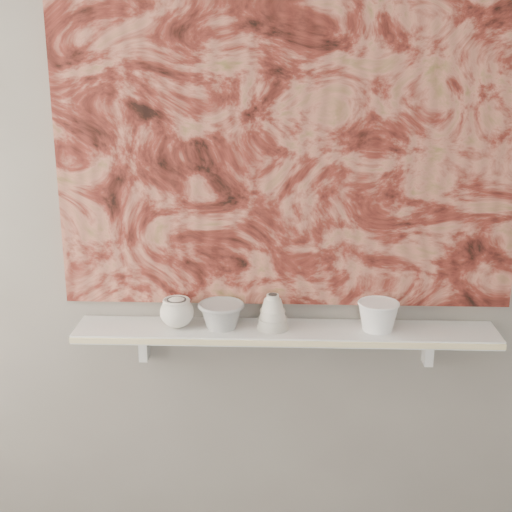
{
  "coord_description": "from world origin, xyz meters",
  "views": [
    {
      "loc": [
        -0.01,
        -0.69,
        1.84
      ],
      "look_at": [
        -0.1,
        1.49,
        1.19
      ],
      "focal_mm": 50.0,
      "sensor_mm": 36.0,
      "label": 1
    }
  ],
  "objects_px": {
    "bowl_grey": "(221,315)",
    "bell_vessel": "(273,311)",
    "bowl_white": "(378,316)",
    "shelf": "(285,332)",
    "cup_cream": "(177,312)",
    "painting": "(288,141)"
  },
  "relations": [
    {
      "from": "shelf",
      "to": "cup_cream",
      "type": "distance_m",
      "value": 0.37
    },
    {
      "from": "bell_vessel",
      "to": "shelf",
      "type": "bearing_deg",
      "value": 0.0
    },
    {
      "from": "shelf",
      "to": "painting",
      "type": "xyz_separation_m",
      "value": [
        0.0,
        0.08,
        0.62
      ]
    },
    {
      "from": "bell_vessel",
      "to": "cup_cream",
      "type": "bearing_deg",
      "value": 180.0
    },
    {
      "from": "shelf",
      "to": "bowl_grey",
      "type": "distance_m",
      "value": 0.22
    },
    {
      "from": "shelf",
      "to": "bowl_white",
      "type": "bearing_deg",
      "value": 0.0
    },
    {
      "from": "cup_cream",
      "to": "shelf",
      "type": "bearing_deg",
      "value": 0.0
    },
    {
      "from": "shelf",
      "to": "painting",
      "type": "height_order",
      "value": "painting"
    },
    {
      "from": "bowl_white",
      "to": "bell_vessel",
      "type": "bearing_deg",
      "value": 180.0
    },
    {
      "from": "cup_cream",
      "to": "bowl_white",
      "type": "bearing_deg",
      "value": 0.0
    },
    {
      "from": "shelf",
      "to": "bell_vessel",
      "type": "relative_size",
      "value": 11.76
    },
    {
      "from": "painting",
      "to": "bowl_grey",
      "type": "bearing_deg",
      "value": -159.3
    },
    {
      "from": "shelf",
      "to": "bowl_grey",
      "type": "height_order",
      "value": "bowl_grey"
    },
    {
      "from": "cup_cream",
      "to": "painting",
      "type": "bearing_deg",
      "value": 12.56
    },
    {
      "from": "shelf",
      "to": "bell_vessel",
      "type": "height_order",
      "value": "bell_vessel"
    },
    {
      "from": "shelf",
      "to": "bowl_white",
      "type": "xyz_separation_m",
      "value": [
        0.3,
        0.0,
        0.06
      ]
    },
    {
      "from": "painting",
      "to": "bell_vessel",
      "type": "distance_m",
      "value": 0.56
    },
    {
      "from": "bowl_grey",
      "to": "bell_vessel",
      "type": "xyz_separation_m",
      "value": [
        0.17,
        0.0,
        0.02
      ]
    },
    {
      "from": "shelf",
      "to": "bowl_grey",
      "type": "bearing_deg",
      "value": 180.0
    },
    {
      "from": "painting",
      "to": "bell_vessel",
      "type": "xyz_separation_m",
      "value": [
        -0.04,
        -0.08,
        -0.55
      ]
    },
    {
      "from": "bowl_grey",
      "to": "bowl_white",
      "type": "distance_m",
      "value": 0.52
    },
    {
      "from": "bowl_grey",
      "to": "painting",
      "type": "bearing_deg",
      "value": 20.7
    }
  ]
}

